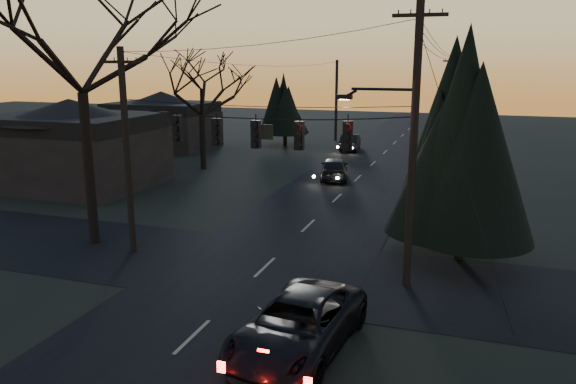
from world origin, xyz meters
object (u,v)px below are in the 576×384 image
(utility_pole_far_l, at_px, (336,140))
(evergreen_right, at_px, (467,139))
(utility_pole_right, at_px, (406,285))
(bare_tree_left, at_px, (77,27))
(utility_pole_far_r, at_px, (448,159))
(suv_near, at_px, (298,326))
(sedan_oncoming_a, at_px, (334,169))
(sedan_oncoming_b, at_px, (350,142))
(utility_pole_left, at_px, (134,252))

(utility_pole_far_l, xyz_separation_m, evergreen_right, (13.21, -32.58, 4.97))
(utility_pole_right, relative_size, bare_tree_left, 0.75)
(utility_pole_far_r, distance_m, bare_tree_left, 32.15)
(suv_near, distance_m, sedan_oncoming_a, 23.40)
(bare_tree_left, height_order, sedan_oncoming_b, bare_tree_left)
(utility_pole_left, bearing_deg, bare_tree_left, 167.85)
(utility_pole_left, height_order, sedan_oncoming_a, utility_pole_left)
(utility_pole_far_l, relative_size, suv_near, 1.43)
(utility_pole_far_l, bearing_deg, utility_pole_left, -90.00)
(utility_pole_right, xyz_separation_m, sedan_oncoming_b, (-8.70, 30.15, 0.73))
(utility_pole_far_r, distance_m, utility_pole_far_l, 14.01)
(suv_near, bearing_deg, utility_pole_right, 74.27)
(bare_tree_left, relative_size, sedan_oncoming_a, 2.95)
(sedan_oncoming_a, relative_size, sedan_oncoming_b, 1.01)
(bare_tree_left, relative_size, sedan_oncoming_b, 2.99)
(utility_pole_left, distance_m, sedan_oncoming_b, 30.29)
(utility_pole_far_r, distance_m, suv_near, 33.86)
(utility_pole_right, distance_m, utility_pole_left, 11.50)
(bare_tree_left, distance_m, evergreen_right, 16.39)
(utility_pole_right, xyz_separation_m, utility_pole_far_l, (-11.50, 36.00, 0.00))
(suv_near, bearing_deg, bare_tree_left, 157.42)
(utility_pole_far_r, bearing_deg, sedan_oncoming_a, -122.74)
(utility_pole_left, bearing_deg, sedan_oncoming_b, 84.69)
(bare_tree_left, bearing_deg, sedan_oncoming_b, 80.17)
(utility_pole_far_l, xyz_separation_m, bare_tree_left, (-2.34, -35.50, 9.28))
(utility_pole_left, relative_size, utility_pole_far_l, 1.06)
(utility_pole_left, relative_size, bare_tree_left, 0.64)
(utility_pole_far_r, relative_size, bare_tree_left, 0.64)
(utility_pole_far_l, bearing_deg, sedan_oncoming_a, -76.49)
(evergreen_right, xyz_separation_m, sedan_oncoming_b, (-10.41, 26.73, -4.24))
(utility_pole_right, height_order, bare_tree_left, bare_tree_left)
(utility_pole_left, height_order, sedan_oncoming_b, utility_pole_left)
(utility_pole_right, height_order, suv_near, utility_pole_right)
(utility_pole_right, xyz_separation_m, utility_pole_far_r, (0.00, 28.00, 0.00))
(utility_pole_right, relative_size, suv_near, 1.79)
(bare_tree_left, distance_m, sedan_oncoming_a, 19.92)
(utility_pole_far_r, bearing_deg, bare_tree_left, -116.72)
(sedan_oncoming_a, bearing_deg, utility_pole_right, 99.73)
(utility_pole_left, distance_m, suv_near, 10.89)
(bare_tree_left, xyz_separation_m, evergreen_right, (15.55, 2.92, -4.31))
(sedan_oncoming_b, bearing_deg, utility_pole_far_l, -71.11)
(sedan_oncoming_a, bearing_deg, utility_pole_left, 62.82)
(utility_pole_far_l, xyz_separation_m, sedan_oncoming_a, (4.53, -18.85, 0.77))
(evergreen_right, distance_m, sedan_oncoming_b, 29.00)
(sedan_oncoming_a, bearing_deg, utility_pole_far_r, -135.13)
(utility_pole_right, bearing_deg, utility_pole_far_l, 107.72)
(utility_pole_far_r, relative_size, utility_pole_far_l, 1.06)
(utility_pole_left, height_order, suv_near, utility_pole_left)
(bare_tree_left, xyz_separation_m, sedan_oncoming_a, (6.87, 16.65, -8.52))
(utility_pole_left, bearing_deg, evergreen_right, 14.52)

